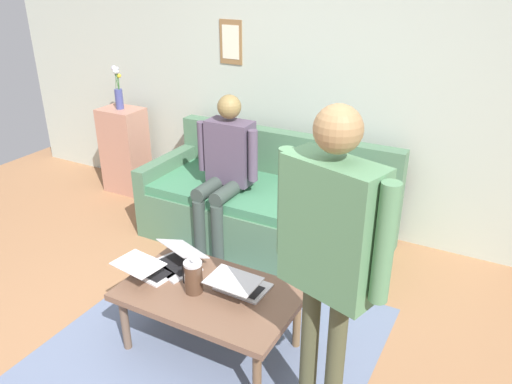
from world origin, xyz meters
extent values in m
plane|color=#9F6F4A|center=(0.00, 0.00, 0.00)|extent=(7.68, 7.68, 0.00)
cube|color=slate|center=(-0.07, -0.15, 0.00)|extent=(1.92, 2.07, 0.01)
cube|color=#B4BEB1|center=(0.00, -2.20, 1.35)|extent=(7.04, 0.10, 2.70)
cube|color=olive|center=(0.89, -2.15, 1.56)|extent=(0.22, 0.02, 0.38)
cube|color=silver|center=(0.89, -2.14, 1.56)|extent=(0.17, 0.00, 0.29)
cube|color=#4B7053|center=(0.24, -1.57, 0.21)|extent=(2.08, 0.90, 0.42)
cube|color=#3E7B56|center=(0.24, -1.55, 0.46)|extent=(1.84, 0.82, 0.08)
cube|color=#4B7053|center=(0.24, -1.96, 0.65)|extent=(2.08, 0.14, 0.46)
cube|color=#4B7053|center=(-0.74, -1.57, 0.52)|extent=(0.12, 0.90, 0.20)
cube|color=#4B7053|center=(1.22, -1.57, 0.52)|extent=(0.12, 0.90, 0.20)
cube|color=brown|center=(-0.07, -0.25, 0.41)|extent=(1.06, 0.66, 0.04)
cylinder|color=brown|center=(-0.54, 0.02, 0.19)|extent=(0.05, 0.05, 0.39)
cylinder|color=brown|center=(0.39, 0.02, 0.19)|extent=(0.05, 0.05, 0.39)
cylinder|color=brown|center=(-0.54, -0.51, 0.19)|extent=(0.05, 0.05, 0.39)
cylinder|color=brown|center=(0.39, -0.51, 0.19)|extent=(0.05, 0.05, 0.39)
cube|color=silver|center=(0.26, -0.35, 0.43)|extent=(0.37, 0.32, 0.01)
cube|color=black|center=(0.26, -0.37, 0.44)|extent=(0.29, 0.21, 0.00)
cube|color=silver|center=(0.24, -0.42, 0.54)|extent=(0.36, 0.29, 0.09)
cube|color=#1B2332|center=(0.24, -0.42, 0.54)|extent=(0.32, 0.26, 0.08)
cube|color=silver|center=(-0.23, -0.37, 0.43)|extent=(0.31, 0.23, 0.01)
cube|color=black|center=(-0.23, -0.35, 0.44)|extent=(0.26, 0.14, 0.00)
cube|color=silver|center=(-0.23, -0.26, 0.54)|extent=(0.31, 0.22, 0.01)
cube|color=#ADD7DE|center=(-0.23, -0.27, 0.54)|extent=(0.28, 0.20, 0.01)
cube|color=silver|center=(0.35, -0.25, 0.43)|extent=(0.32, 0.26, 0.01)
cube|color=black|center=(0.36, -0.23, 0.44)|extent=(0.26, 0.17, 0.00)
cube|color=silver|center=(0.37, -0.14, 0.54)|extent=(0.32, 0.25, 0.01)
cube|color=#1C2D24|center=(0.37, -0.14, 0.54)|extent=(0.29, 0.22, 0.00)
cylinder|color=#4C3323|center=(0.01, -0.20, 0.52)|extent=(0.11, 0.11, 0.19)
cylinder|color=#B7B7BC|center=(0.01, -0.20, 0.62)|extent=(0.11, 0.11, 0.02)
sphere|color=#B2B2B7|center=(0.01, -0.20, 0.65)|extent=(0.03, 0.03, 0.03)
cube|color=black|center=(0.07, -0.20, 0.53)|extent=(0.01, 0.01, 0.13)
cube|color=tan|center=(2.02, -1.86, 0.44)|extent=(0.42, 0.32, 0.88)
cylinder|color=#404686|center=(2.02, -1.86, 0.98)|extent=(0.08, 0.08, 0.20)
cylinder|color=#3D7038|center=(2.04, -1.87, 1.17)|extent=(0.01, 0.03, 0.20)
sphere|color=silver|center=(2.05, -1.87, 1.27)|extent=(0.05, 0.05, 0.05)
cylinder|color=#3D7038|center=(2.01, -1.86, 1.16)|extent=(0.01, 0.02, 0.17)
sphere|color=silver|center=(2.00, -1.85, 1.25)|extent=(0.03, 0.03, 0.03)
cylinder|color=#3D7038|center=(2.03, -1.88, 1.17)|extent=(0.02, 0.01, 0.20)
sphere|color=silver|center=(2.03, -1.88, 1.27)|extent=(0.03, 0.03, 0.03)
cylinder|color=#3D7038|center=(2.02, -1.85, 1.16)|extent=(0.02, 0.02, 0.18)
sphere|color=silver|center=(2.01, -1.84, 1.25)|extent=(0.05, 0.05, 0.05)
cylinder|color=#3D7038|center=(2.02, -1.87, 1.14)|extent=(0.02, 0.02, 0.13)
sphere|color=yellow|center=(2.01, -1.88, 1.20)|extent=(0.04, 0.04, 0.04)
cylinder|color=#474931|center=(-0.96, 0.03, 0.44)|extent=(0.09, 0.09, 0.88)
cylinder|color=#474931|center=(-0.81, -0.02, 0.44)|extent=(0.09, 0.09, 0.88)
cube|color=#538259|center=(-0.89, 0.00, 1.19)|extent=(0.48, 0.31, 0.62)
cylinder|color=#538259|center=(-1.14, 0.08, 1.22)|extent=(0.10, 0.10, 0.53)
cylinder|color=#538259|center=(-0.64, -0.07, 1.22)|extent=(0.10, 0.10, 0.53)
sphere|color=#9B764C|center=(-0.89, 0.00, 1.63)|extent=(0.20, 0.20, 0.20)
cylinder|color=#35413B|center=(0.43, -1.11, 0.25)|extent=(0.10, 0.10, 0.50)
cylinder|color=#35413B|center=(0.60, -1.11, 0.25)|extent=(0.10, 0.10, 0.50)
cylinder|color=#35413B|center=(0.43, -1.29, 0.55)|extent=(0.12, 0.40, 0.12)
cylinder|color=#35413B|center=(0.60, -1.29, 0.55)|extent=(0.12, 0.40, 0.12)
cube|color=#534459|center=(0.51, -1.47, 0.81)|extent=(0.37, 0.20, 0.52)
cylinder|color=#534459|center=(0.28, -1.42, 0.84)|extent=(0.08, 0.08, 0.42)
cylinder|color=#534459|center=(0.75, -1.42, 0.84)|extent=(0.08, 0.08, 0.42)
sphere|color=olive|center=(0.51, -1.47, 1.19)|extent=(0.19, 0.19, 0.19)
camera|label=1|loc=(-1.50, 1.81, 2.23)|focal=35.41mm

